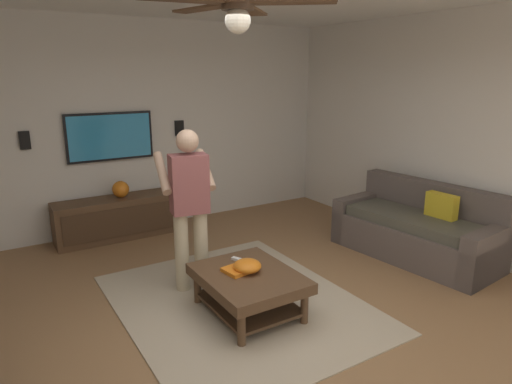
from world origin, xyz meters
TOP-DOWN VIEW (x-y plane):
  - ground_plane at (0.00, 0.00)m, footprint 7.82×7.82m
  - wall_back_tv at (3.31, 0.00)m, footprint 0.10×6.21m
  - wall_side_window at (0.00, -3.06)m, footprint 6.72×0.10m
  - area_rug at (0.54, -0.08)m, footprint 2.61×2.10m
  - couch at (0.44, -2.50)m, footprint 1.98×1.05m
  - coffee_table at (0.34, -0.08)m, footprint 1.00×0.80m
  - media_console at (2.98, 0.33)m, footprint 0.45×1.70m
  - tv at (3.22, 0.33)m, footprint 0.05×1.13m
  - person_standing at (1.09, 0.15)m, footprint 0.60×0.60m
  - bowl at (0.37, -0.09)m, footprint 0.26×0.26m
  - remote_white at (0.63, -0.14)m, footprint 0.16×0.10m
  - remote_black at (0.47, -0.12)m, footprint 0.05×0.15m
  - book at (0.41, 0.02)m, footprint 0.24×0.19m
  - vase_round at (2.98, 0.31)m, footprint 0.22×0.22m
  - wall_speaker_left at (3.23, -0.66)m, footprint 0.06×0.12m
  - wall_speaker_right at (3.23, 1.35)m, footprint 0.06×0.12m
  - ceiling_fan at (-0.31, 0.39)m, footprint 1.13×1.11m

SIDE VIEW (x-z plane):
  - ground_plane at x=0.00m, z-range 0.00..0.00m
  - area_rug at x=0.54m, z-range 0.00..0.01m
  - media_console at x=2.98m, z-range 0.00..0.55m
  - coffee_table at x=0.34m, z-range 0.10..0.50m
  - couch at x=0.44m, z-range -0.12..0.75m
  - remote_white at x=0.63m, z-range 0.40..0.42m
  - remote_black at x=0.47m, z-range 0.40..0.42m
  - book at x=0.41m, z-range 0.40..0.44m
  - bowl at x=0.37m, z-range 0.40..0.52m
  - vase_round at x=2.98m, z-range 0.55..0.77m
  - person_standing at x=1.09m, z-range 0.11..1.75m
  - tv at x=3.22m, z-range 1.01..1.65m
  - wall_speaker_right at x=3.23m, z-range 1.25..1.47m
  - wall_speaker_left at x=3.23m, z-range 1.27..1.49m
  - wall_back_tv at x=3.31m, z-range 0.00..2.87m
  - wall_side_window at x=0.00m, z-range 0.00..2.87m
  - ceiling_fan at x=-0.31m, z-range 2.31..2.77m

